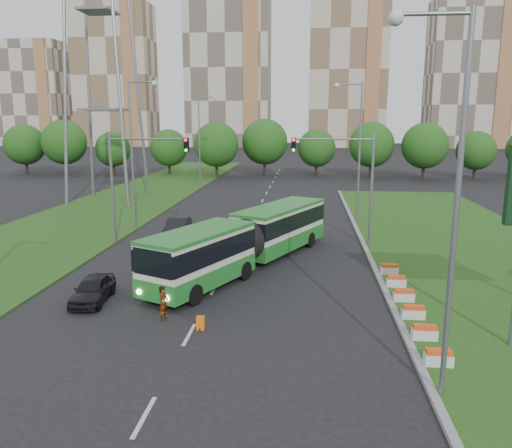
# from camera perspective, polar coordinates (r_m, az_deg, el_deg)

# --- Properties ---
(ground) EXTENTS (360.00, 360.00, 0.00)m
(ground) POSITION_cam_1_polar(r_m,az_deg,el_deg) (26.86, 1.62, -7.53)
(ground) COLOR black
(ground) RESTS_ON ground
(grass_median) EXTENTS (14.00, 60.00, 0.15)m
(grass_median) POSITION_cam_1_polar(r_m,az_deg,el_deg) (36.22, 23.60, -3.30)
(grass_median) COLOR #204B15
(grass_median) RESTS_ON ground
(median_kerb) EXTENTS (0.30, 60.00, 0.18)m
(median_kerb) POSITION_cam_1_polar(r_m,az_deg,el_deg) (34.69, 12.61, -3.19)
(median_kerb) COLOR gray
(median_kerb) RESTS_ON ground
(left_verge) EXTENTS (12.00, 110.00, 0.10)m
(left_verge) POSITION_cam_1_polar(r_m,az_deg,el_deg) (54.74, -15.58, 2.05)
(left_verge) COLOR #204B15
(left_verge) RESTS_ON ground
(lane_markings) EXTENTS (0.20, 100.00, 0.01)m
(lane_markings) POSITION_cam_1_polar(r_m,az_deg,el_deg) (46.39, -0.32, 0.73)
(lane_markings) COLOR #B5B5AE
(lane_markings) RESTS_ON ground
(flower_planters) EXTENTS (1.10, 11.50, 0.60)m
(flower_planters) POSITION_cam_1_polar(r_m,az_deg,el_deg) (24.79, 17.01, -8.63)
(flower_planters) COLOR silver
(flower_planters) RESTS_ON grass_median
(traffic_mast_median) EXTENTS (5.76, 0.32, 8.00)m
(traffic_mast_median) POSITION_cam_1_polar(r_m,az_deg,el_deg) (35.59, 10.57, 5.88)
(traffic_mast_median) COLOR slate
(traffic_mast_median) RESTS_ON ground
(traffic_mast_left) EXTENTS (5.76, 0.32, 8.00)m
(traffic_mast_left) POSITION_cam_1_polar(r_m,az_deg,el_deg) (36.54, -13.83, 5.89)
(traffic_mast_left) COLOR slate
(traffic_mast_left) RESTS_ON ground
(street_lamps) EXTENTS (36.00, 60.00, 12.00)m
(street_lamps) POSITION_cam_1_polar(r_m,az_deg,el_deg) (35.72, -2.02, 7.14)
(street_lamps) COLOR slate
(street_lamps) RESTS_ON ground
(tree_line) EXTENTS (120.00, 8.00, 9.00)m
(tree_line) POSITION_cam_1_polar(r_m,az_deg,el_deg) (80.83, 11.63, 8.42)
(tree_line) COLOR #1C5416
(tree_line) RESTS_ON ground
(apartment_tower_west) EXTENTS (26.00, 15.00, 48.00)m
(apartment_tower_west) POSITION_cam_1_polar(r_m,az_deg,el_deg) (188.18, -15.76, 15.94)
(apartment_tower_west) COLOR beige
(apartment_tower_west) RESTS_ON ground
(apartment_tower_cwest) EXTENTS (28.00, 15.00, 52.00)m
(apartment_tower_cwest) POSITION_cam_1_polar(r_m,az_deg,el_deg) (178.14, -3.15, 17.25)
(apartment_tower_cwest) COLOR beige
(apartment_tower_cwest) RESTS_ON ground
(apartment_tower_ceast) EXTENTS (25.00, 15.00, 50.00)m
(apartment_tower_ceast) POSITION_cam_1_polar(r_m,az_deg,el_deg) (176.53, 10.39, 16.81)
(apartment_tower_ceast) COLOR beige
(apartment_tower_ceast) RESTS_ON ground
(apartment_tower_east) EXTENTS (27.00, 15.00, 47.00)m
(apartment_tower_east) POSITION_cam_1_polar(r_m,az_deg,el_deg) (183.78, 23.36, 15.39)
(apartment_tower_east) COLOR beige
(apartment_tower_east) RESTS_ON ground
(midrise_west) EXTENTS (22.00, 14.00, 36.00)m
(midrise_west) POSITION_cam_1_polar(r_m,az_deg,el_deg) (200.43, -23.90, 13.39)
(midrise_west) COLOR beige
(midrise_west) RESTS_ON ground
(articulated_bus) EXTENTS (2.65, 17.02, 2.80)m
(articulated_bus) POSITION_cam_1_polar(r_m,az_deg,el_deg) (30.66, -1.51, -1.74)
(articulated_bus) COLOR beige
(articulated_bus) RESTS_ON ground
(car_left_near) EXTENTS (1.85, 3.89, 1.28)m
(car_left_near) POSITION_cam_1_polar(r_m,az_deg,el_deg) (26.28, -18.16, -7.10)
(car_left_near) COLOR black
(car_left_near) RESTS_ON ground
(car_left_far) EXTENTS (1.77, 4.49, 1.46)m
(car_left_far) POSITION_cam_1_polar(r_m,az_deg,el_deg) (39.04, -8.95, -0.43)
(car_left_far) COLOR black
(car_left_far) RESTS_ON ground
(pedestrian) EXTENTS (0.48, 0.64, 1.59)m
(pedestrian) POSITION_cam_1_polar(r_m,az_deg,el_deg) (23.13, -10.53, -8.89)
(pedestrian) COLOR gray
(pedestrian) RESTS_ON ground
(shopping_trolley) EXTENTS (0.34, 0.36, 0.58)m
(shopping_trolley) POSITION_cam_1_polar(r_m,az_deg,el_deg) (22.08, -6.37, -11.19)
(shopping_trolley) COLOR orange
(shopping_trolley) RESTS_ON ground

